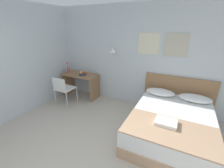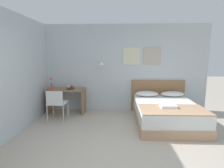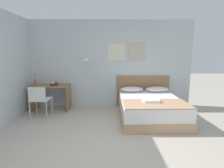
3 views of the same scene
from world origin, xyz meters
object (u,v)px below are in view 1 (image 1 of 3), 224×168
object	(u,v)px
desk	(81,81)
flower_vase	(68,68)
folded_towel_near_foot	(166,122)
bed	(171,125)
headboard	(177,95)
throw_blanket	(169,130)
fruit_bowl	(83,73)
pillow_left	(160,92)
desk_chair	(63,88)
pillow_right	(195,98)

from	to	relation	value
desk	flower_vase	world-z (taller)	flower_vase
folded_towel_near_foot	bed	bearing A→B (deg)	80.16
bed	headboard	xyz separation A→B (m)	(0.00, 1.02, 0.22)
throw_blanket	fruit_bowl	distance (m)	2.94
flower_vase	pillow_left	bearing A→B (deg)	1.57
pillow_left	desk	xyz separation A→B (m)	(-2.39, -0.04, -0.10)
pillow_left	throw_blanket	world-z (taller)	pillow_left
folded_towel_near_foot	flower_vase	distance (m)	3.33
headboard	throw_blanket	bearing A→B (deg)	-90.00
throw_blanket	pillow_left	bearing A→B (deg)	105.89
headboard	folded_towel_near_foot	distance (m)	1.45
headboard	flower_vase	bearing A→B (deg)	-173.98
desk_chair	bed	bearing A→B (deg)	-0.68
folded_towel_near_foot	desk	distance (m)	2.93
folded_towel_near_foot	flower_vase	bearing A→B (deg)	160.46
folded_towel_near_foot	headboard	bearing A→B (deg)	87.03
pillow_right	desk_chair	size ratio (longest dim) A/B	0.82
folded_towel_near_foot	desk_chair	xyz separation A→B (m)	(-2.77, 0.47, -0.07)
desk	desk_chair	bearing A→B (deg)	-96.51
pillow_right	bed	bearing A→B (deg)	-116.57
pillow_right	fruit_bowl	world-z (taller)	fruit_bowl
pillow_left	folded_towel_near_foot	distance (m)	1.23
pillow_right	fruit_bowl	distance (m)	3.03
desk	pillow_right	bearing A→B (deg)	0.66
flower_vase	desk_chair	bearing A→B (deg)	-60.99
pillow_left	flower_vase	world-z (taller)	flower_vase
bed	pillow_left	distance (m)	0.91
flower_vase	fruit_bowl	bearing A→B (deg)	0.68
bed	pillow_right	xyz separation A→B (m)	(0.38, 0.75, 0.34)
pillow_left	desk	size ratio (longest dim) A/B	0.64
desk	fruit_bowl	size ratio (longest dim) A/B	4.58
throw_blanket	flower_vase	distance (m)	3.46
headboard	throw_blanket	size ratio (longest dim) A/B	1.11
throw_blanket	desk	distance (m)	3.06
throw_blanket	flower_vase	size ratio (longest dim) A/B	4.32
folded_towel_near_foot	pillow_left	bearing A→B (deg)	104.28
pillow_left	folded_towel_near_foot	bearing A→B (deg)	-75.72
headboard	pillow_left	bearing A→B (deg)	-145.37
bed	desk	xyz separation A→B (m)	(-2.77, 0.72, 0.24)
desk_chair	fruit_bowl	size ratio (longest dim) A/B	3.55
pillow_left	desk_chair	xyz separation A→B (m)	(-2.47, -0.72, -0.09)
folded_towel_near_foot	desk	bearing A→B (deg)	156.85
pillow_right	folded_towel_near_foot	world-z (taller)	pillow_right
folded_towel_near_foot	flower_vase	world-z (taller)	flower_vase
headboard	throw_blanket	world-z (taller)	headboard
throw_blanket	fruit_bowl	bearing A→B (deg)	154.62
desk	fruit_bowl	xyz separation A→B (m)	(0.12, -0.03, 0.28)
folded_towel_near_foot	desk	size ratio (longest dim) A/B	0.33
headboard	folded_towel_near_foot	size ratio (longest dim) A/B	4.56
desk_chair	folded_towel_near_foot	bearing A→B (deg)	-9.56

